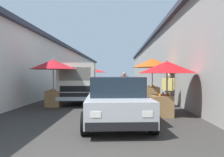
% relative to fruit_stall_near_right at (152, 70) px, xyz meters
% --- Properties ---
extents(ground, '(90.00, 90.00, 0.00)m').
position_rel_fruit_stall_near_right_xyz_m(ground, '(4.24, 2.66, -1.79)').
color(ground, '#33302D').
extents(building_left_whitewash, '(49.80, 7.50, 4.04)m').
position_rel_fruit_stall_near_right_xyz_m(building_left_whitewash, '(6.49, 9.91, 0.24)').
color(building_left_whitewash, silver).
rests_on(building_left_whitewash, ground).
extents(building_right_concrete, '(49.80, 7.50, 4.85)m').
position_rel_fruit_stall_near_right_xyz_m(building_right_concrete, '(6.49, -4.58, 0.64)').
color(building_right_concrete, gray).
rests_on(building_right_concrete, ground).
extents(fruit_stall_near_right, '(2.20, 2.20, 2.47)m').
position_rel_fruit_stall_near_right_xyz_m(fruit_stall_near_right, '(0.00, 0.00, 0.00)').
color(fruit_stall_near_right, '#9E9EA3').
rests_on(fruit_stall_near_right, ground).
extents(fruit_stall_near_left, '(2.19, 2.19, 2.09)m').
position_rel_fruit_stall_near_right_xyz_m(fruit_stall_near_left, '(7.59, 5.13, -0.25)').
color(fruit_stall_near_left, '#9E9EA3').
rests_on(fruit_stall_near_left, ground).
extents(fruit_stall_far_left, '(2.33, 2.33, 2.16)m').
position_rel_fruit_stall_near_right_xyz_m(fruit_stall_far_left, '(10.32, 4.23, -0.16)').
color(fruit_stall_far_left, '#9E9EA3').
rests_on(fruit_stall_far_left, ground).
extents(fruit_stall_mid_lane, '(2.13, 2.13, 2.10)m').
position_rel_fruit_stall_near_right_xyz_m(fruit_stall_mid_lane, '(-3.89, 0.05, -0.26)').
color(fruit_stall_mid_lane, '#9E9EA3').
rests_on(fruit_stall_mid_lane, ground).
extents(fruit_stall_far_right, '(2.14, 2.14, 2.30)m').
position_rel_fruit_stall_near_right_xyz_m(fruit_stall_far_right, '(-1.94, 4.87, -0.05)').
color(fruit_stall_far_right, '#9E9EA3').
rests_on(fruit_stall_far_right, ground).
extents(hatchback_car, '(4.03, 2.17, 1.45)m').
position_rel_fruit_stall_near_right_xyz_m(hatchback_car, '(-5.33, 1.89, -1.05)').
color(hatchback_car, '#ADAFB5').
rests_on(hatchback_car, ground).
extents(delivery_truck, '(5.00, 2.16, 2.08)m').
position_rel_fruit_stall_near_right_xyz_m(delivery_truck, '(-0.51, 3.93, -0.75)').
color(delivery_truck, black).
rests_on(delivery_truck, ground).
extents(vendor_by_crates, '(0.47, 0.51, 1.68)m').
position_rel_fruit_stall_near_right_xyz_m(vendor_by_crates, '(1.50, 1.49, -0.82)').
color(vendor_by_crates, '#665B4C').
rests_on(vendor_by_crates, ground).
extents(vendor_in_shade, '(0.42, 0.54, 1.57)m').
position_rel_fruit_stall_near_right_xyz_m(vendor_in_shade, '(-1.78, -0.48, -0.89)').
color(vendor_in_shade, '#665B4C').
rests_on(vendor_in_shade, ground).
extents(parked_scooter, '(1.69, 0.45, 1.14)m').
position_rel_fruit_stall_near_right_xyz_m(parked_scooter, '(1.59, 0.30, -1.34)').
color(parked_scooter, black).
rests_on(parked_scooter, ground).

